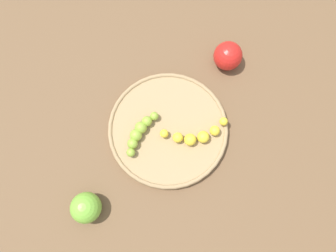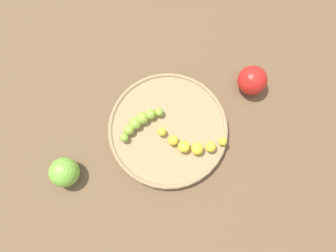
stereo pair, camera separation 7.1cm
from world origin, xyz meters
TOP-DOWN VIEW (x-y plane):
  - ground_plane at (0.00, 0.00)m, footprint 2.40×2.40m
  - fruit_bowl at (0.00, 0.00)m, footprint 0.29×0.29m
  - banana_green at (0.03, 0.06)m, footprint 0.06×0.12m
  - banana_yellow at (-0.06, -0.04)m, footprint 0.09×0.14m
  - apple_green at (-0.02, 0.25)m, footprint 0.07×0.07m
  - apple_red at (0.04, -0.23)m, footprint 0.07×0.07m

SIDE VIEW (x-z plane):
  - ground_plane at x=0.00m, z-range 0.00..0.00m
  - fruit_bowl at x=0.00m, z-range 0.00..0.02m
  - banana_yellow at x=-0.06m, z-range 0.02..0.05m
  - banana_green at x=0.03m, z-range 0.02..0.05m
  - apple_green at x=-0.02m, z-range 0.00..0.07m
  - apple_red at x=0.04m, z-range 0.00..0.07m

